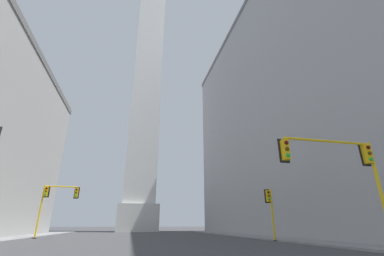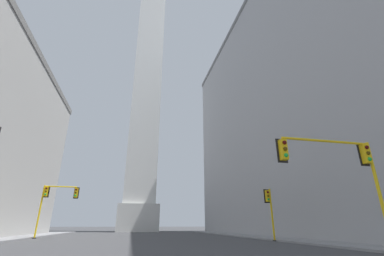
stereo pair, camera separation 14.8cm
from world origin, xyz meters
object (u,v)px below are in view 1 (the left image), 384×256
object	(u,v)px
obelisk	(148,76)
traffic_light_mid_left	(55,198)
traffic_light_mid_right	(270,206)
traffic_light_near_right	(344,164)

from	to	relation	value
obelisk	traffic_light_mid_left	size ratio (longest dim) A/B	13.96
traffic_light_mid_left	traffic_light_mid_right	distance (m)	24.22
obelisk	traffic_light_mid_right	size ratio (longest dim) A/B	16.77
traffic_light_near_right	obelisk	bearing A→B (deg)	101.11
traffic_light_mid_left	traffic_light_mid_right	world-z (taller)	traffic_light_mid_left
obelisk	traffic_light_mid_left	distance (m)	45.27
obelisk	traffic_light_near_right	xyz separation A→B (m)	(9.68, -49.31, -34.40)
traffic_light_mid_left	traffic_light_mid_right	size ratio (longest dim) A/B	1.20
traffic_light_near_right	traffic_light_mid_left	bearing A→B (deg)	132.34
traffic_light_mid_right	obelisk	bearing A→B (deg)	107.59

